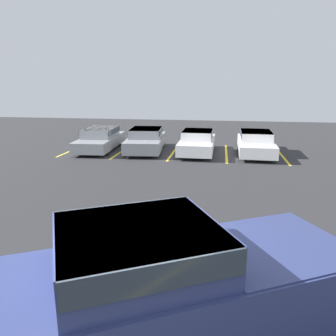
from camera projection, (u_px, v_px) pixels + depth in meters
name	position (u px, v px, depth m)	size (l,w,h in m)	color
ground_plane	(126.00, 333.00, 4.86)	(60.00, 60.00, 0.00)	#2D2D30
stall_stripe_a	(76.00, 149.00, 18.84)	(0.12, 4.75, 0.01)	yellow
stall_stripe_b	(124.00, 150.00, 18.40)	(0.12, 4.75, 0.01)	yellow
stall_stripe_c	(174.00, 152.00, 17.96)	(0.12, 4.75, 0.01)	yellow
stall_stripe_d	(226.00, 153.00, 17.52)	(0.12, 4.75, 0.01)	yellow
stall_stripe_e	(282.00, 155.00, 17.08)	(0.12, 4.75, 0.01)	yellow
pickup_truck	(162.00, 287.00, 4.42)	(5.91, 4.39, 1.84)	navy
parked_sedan_a	(100.00, 138.00, 18.42)	(2.02, 4.76, 1.21)	gray
parked_sedan_b	(146.00, 139.00, 18.07)	(2.24, 4.61, 1.24)	gray
parked_sedan_c	(197.00, 141.00, 17.42)	(1.77, 4.22, 1.22)	silver
parked_sedan_d	(256.00, 142.00, 17.23)	(1.86, 4.63, 1.21)	silver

